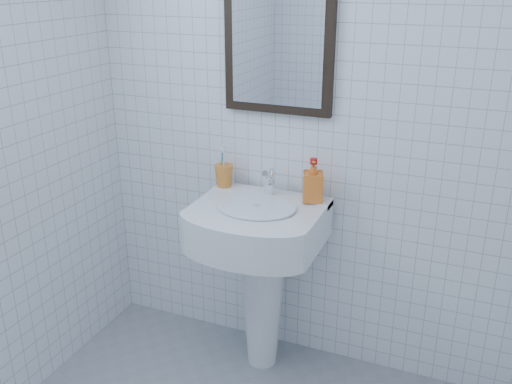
% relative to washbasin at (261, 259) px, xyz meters
% --- Properties ---
extents(wall_back, '(2.20, 0.02, 2.50)m').
position_rel_washbasin_xyz_m(wall_back, '(0.19, 0.21, 0.66)').
color(wall_back, white).
rests_on(wall_back, ground).
extents(washbasin, '(0.57, 0.42, 0.88)m').
position_rel_washbasin_xyz_m(washbasin, '(0.00, 0.00, 0.00)').
color(washbasin, white).
rests_on(washbasin, ground).
extents(faucet, '(0.05, 0.12, 0.14)m').
position_rel_washbasin_xyz_m(faucet, '(0.00, 0.10, 0.34)').
color(faucet, silver).
rests_on(faucet, washbasin).
extents(toothbrush_cup, '(0.12, 0.12, 0.11)m').
position_rel_washbasin_xyz_m(toothbrush_cup, '(-0.24, 0.12, 0.34)').
color(toothbrush_cup, orange).
rests_on(toothbrush_cup, washbasin).
extents(soap_dispenser, '(0.11, 0.11, 0.20)m').
position_rel_washbasin_xyz_m(soap_dispenser, '(0.20, 0.11, 0.38)').
color(soap_dispenser, '#DC5615').
rests_on(soap_dispenser, washbasin).
extents(wall_mirror, '(0.50, 0.04, 0.62)m').
position_rel_washbasin_xyz_m(wall_mirror, '(-0.00, 0.19, 0.96)').
color(wall_mirror, black).
rests_on(wall_mirror, wall_back).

